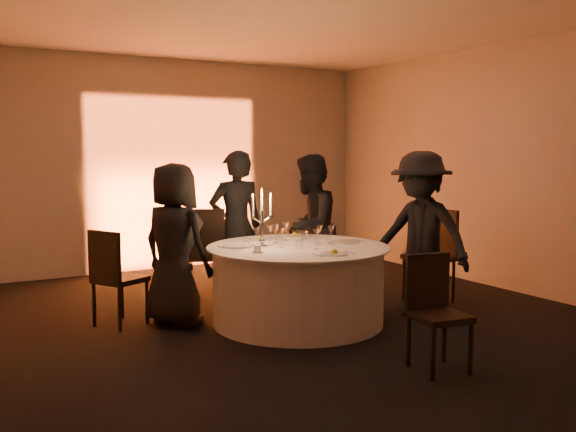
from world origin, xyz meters
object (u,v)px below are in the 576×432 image
guest_back_right (310,227)px  banquet_table (298,285)px  guest_right (420,235)px  chair_back_right (315,247)px  candelabra (262,227)px  chair_left (114,273)px  guest_back_left (236,226)px  chair_right (435,249)px  chair_front (434,305)px  coffee_cup (258,249)px  guest_left (175,244)px  chair_back_left (203,249)px

guest_back_right → banquet_table: bearing=14.1°
guest_right → banquet_table: bearing=-128.1°
banquet_table → chair_back_right: chair_back_right is taller
chair_back_right → candelabra: bearing=4.5°
chair_left → guest_back_left: (1.49, 0.39, 0.32)m
chair_right → chair_front: size_ratio=1.16×
guest_back_left → coffee_cup: (-0.39, -1.29, -0.05)m
chair_back_right → guest_left: bearing=-17.6°
chair_left → guest_right: bearing=-139.7°
banquet_table → guest_back_right: 1.18m
guest_back_left → coffee_cup: 1.35m
guest_right → chair_left: bearing=-131.6°
coffee_cup → banquet_table: bearing=15.5°
banquet_table → guest_back_right: size_ratio=1.08×
chair_back_left → chair_front: size_ratio=1.19×
chair_back_right → coffee_cup: bearing=6.8°
chair_back_right → guest_back_right: guest_back_right is taller
chair_back_left → chair_back_right: (1.46, -0.04, -0.08)m
chair_right → banquet_table: bearing=-87.2°
chair_back_right → coffee_cup: 2.04m
chair_back_left → guest_right: (1.69, -1.68, 0.25)m
guest_left → coffee_cup: 0.89m
guest_back_right → coffee_cup: guest_back_right is taller
chair_back_left → chair_right: bearing=171.3°
banquet_table → chair_back_right: (0.97, 1.22, 0.14)m
guest_left → guest_back_right: bearing=-107.4°
chair_right → chair_front: bearing=-41.4°
guest_back_left → coffee_cup: size_ratio=15.50×
chair_back_left → guest_left: bearing=69.3°
guest_left → guest_back_left: (0.94, 0.59, 0.06)m
chair_left → chair_front: bearing=-169.5°
chair_back_left → coffee_cup: bearing=107.5°
candelabra → chair_left: bearing=153.3°
banquet_table → coffee_cup: 0.68m
guest_back_right → coffee_cup: 1.56m
guest_left → guest_back_left: 1.11m
candelabra → chair_back_right: bearing=40.2°
chair_right → chair_back_right: bearing=-142.2°
candelabra → guest_left: bearing=149.1°
guest_back_left → guest_right: (1.34, -1.56, -0.00)m
chair_right → guest_left: (-2.91, 0.51, 0.21)m
chair_left → chair_right: chair_right is taller
candelabra → chair_back_left: bearing=97.3°
banquet_table → coffee_cup: size_ratio=16.36×
chair_left → coffee_cup: size_ratio=8.64×
banquet_table → chair_left: 1.79m
chair_front → guest_back_right: (0.42, 2.52, 0.33)m
guest_left → guest_back_right: (1.74, 0.30, 0.03)m
guest_back_left → guest_back_right: 0.85m
chair_back_right → candelabra: (-1.31, -1.11, 0.44)m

